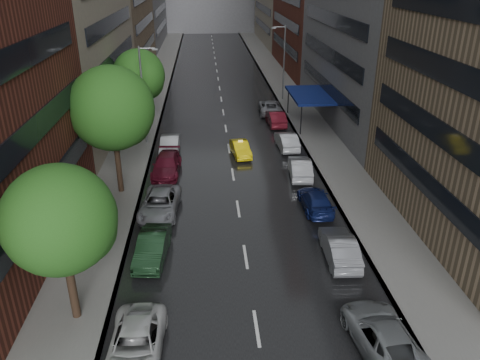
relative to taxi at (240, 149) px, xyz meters
name	(u,v)px	position (x,y,z in m)	size (l,w,h in m)	color
road	(220,92)	(-0.95, 23.81, -0.64)	(14.00, 140.00, 0.01)	black
sidewalk_left	(154,92)	(-9.95, 23.81, -0.57)	(4.00, 140.00, 0.15)	gray
sidewalk_right	(285,90)	(8.05, 23.81, -0.57)	(4.00, 140.00, 0.15)	gray
tree_near	(60,220)	(-9.55, -20.81, 4.80)	(5.00, 5.00, 7.96)	#382619
tree_mid	(112,109)	(-9.55, -6.91, 5.87)	(5.97, 5.97, 9.52)	#382619
tree_far	(139,75)	(-9.55, 8.15, 5.01)	(5.19, 5.19, 8.27)	#382619
taxi	(240,149)	(0.00, 0.00, 0.00)	(1.38, 3.95, 1.30)	yellow
parked_cars_left	(160,206)	(-6.35, -10.77, 0.10)	(2.89, 29.47, 1.54)	silver
parked_cars_right	(299,166)	(4.45, -4.52, 0.10)	(2.94, 42.53, 1.58)	gray
street_lamp_left	(144,94)	(-8.67, 3.81, 4.24)	(1.74, 0.22, 9.00)	gray
street_lamp_right	(283,61)	(6.77, 18.81, 4.24)	(1.74, 0.22, 9.00)	gray
awning	(310,95)	(8.03, 8.81, 2.48)	(4.00, 8.00, 3.12)	navy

